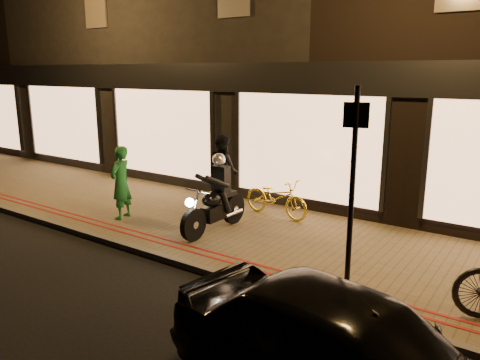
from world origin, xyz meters
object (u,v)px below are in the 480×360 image
(motorcycle, at_px, (216,202))
(bicycle_gold, at_px, (276,197))
(sign_post, at_px, (353,181))
(person_green, at_px, (121,183))
(parked_car, at_px, (352,360))

(motorcycle, xyz_separation_m, bicycle_gold, (0.50, 1.55, -0.18))
(sign_post, height_order, person_green, sign_post)
(sign_post, height_order, parked_car, sign_post)
(motorcycle, relative_size, parked_car, 0.49)
(motorcycle, xyz_separation_m, parked_car, (4.23, -3.38, -0.06))
(motorcycle, distance_m, bicycle_gold, 1.64)
(person_green, bearing_deg, motorcycle, 90.71)
(person_green, bearing_deg, sign_post, 72.80)
(sign_post, bearing_deg, motorcycle, 162.94)
(motorcycle, distance_m, person_green, 2.29)
(sign_post, relative_size, bicycle_gold, 1.80)
(motorcycle, bearing_deg, sign_post, -16.30)
(motorcycle, relative_size, sign_post, 0.65)
(motorcycle, bearing_deg, parked_car, -37.88)
(sign_post, xyz_separation_m, parked_car, (1.01, -2.39, -1.12))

